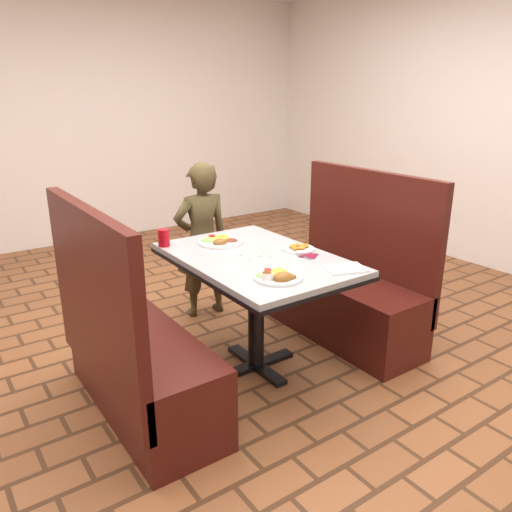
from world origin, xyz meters
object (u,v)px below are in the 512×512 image
Objects in this scene: red_tumbler at (164,238)px; booth_bench_right at (348,292)px; booth_bench_left at (134,358)px; plantain_plate at (298,248)px; dining_table at (256,271)px; diner_person at (202,241)px; near_dinner_plate at (278,274)px; far_dinner_plate at (220,239)px.

booth_bench_right is at bearing -23.30° from red_tumbler.
booth_bench_left reaches higher than plantain_plate.
diner_person reaches higher than dining_table.
diner_person is 6.02× the size of plantain_plate.
near_dinner_plate is at bearing -108.52° from dining_table.
red_tumbler is (-0.64, 0.55, 0.04)m from plantain_plate.
booth_bench_right reaches higher than dining_table.
booth_bench_right is (0.80, 0.00, -0.32)m from dining_table.
diner_person is at bearing 125.59° from booth_bench_right.
near_dinner_plate is at bearing -157.71° from booth_bench_right.
far_dinner_plate is (-0.18, -0.57, 0.18)m from diner_person.
far_dinner_plate is (-0.04, 0.35, 0.12)m from dining_table.
booth_bench_left is at bearing 150.52° from near_dinner_plate.
far_dinner_plate is (0.09, 0.73, -0.00)m from near_dinner_plate.
red_tumbler is at bearing 46.06° from diner_person.
red_tumbler is (-0.23, 0.88, 0.03)m from near_dinner_plate.
near_dinner_plate is 0.91m from red_tumbler.
red_tumbler reaches higher than far_dinner_plate.
far_dinner_plate is at bearing -24.91° from red_tumbler.
dining_table is 11.08× the size of red_tumbler.
dining_table is 0.37m from far_dinner_plate.
red_tumbler is (-1.16, 0.50, 0.48)m from booth_bench_right.
dining_table is at bearing 180.00° from booth_bench_right.
diner_person is at bearing 44.45° from booth_bench_left.
booth_bench_right is 10.97× the size of red_tumbler.
booth_bench_left reaches higher than dining_table.
near_dinner_plate is 0.73m from far_dinner_plate.
far_dinner_plate is (-0.84, 0.35, 0.45)m from booth_bench_right.
diner_person is 10.92× the size of red_tumbler.
dining_table is 0.86m from booth_bench_left.
near_dinner_plate is 2.34× the size of red_tumbler.
booth_bench_left is at bearing -155.27° from far_dinner_plate.
booth_bench_left is 1.00× the size of diner_person.
plantain_plate is (0.14, -0.97, 0.17)m from diner_person.
near_dinner_plate reaches higher than plantain_plate.
diner_person reaches higher than booth_bench_left.
dining_table is at bearing -54.19° from red_tumbler.
diner_person is (0.94, 0.92, 0.27)m from booth_bench_left.
near_dinner_plate is at bearing -141.36° from plantain_plate.
diner_person is 1.34m from near_dinner_plate.
plantain_plate is (0.32, -0.40, -0.01)m from far_dinner_plate.
red_tumbler is (0.44, 0.50, 0.48)m from booth_bench_left.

